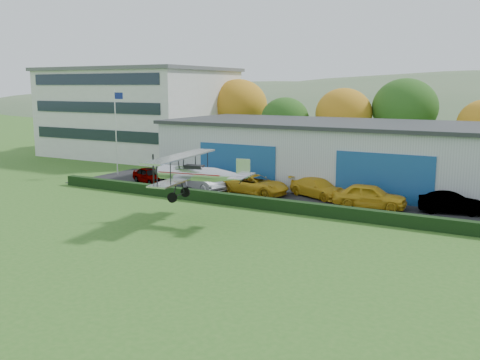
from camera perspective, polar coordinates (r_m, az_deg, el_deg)
The scene contains 15 objects.
ground at distance 22.16m, azimuth -13.08°, elevation -12.02°, with size 300.00×300.00×0.00m, color #2F621E.
apron at distance 38.56m, azimuth 11.95°, elevation -2.40°, with size 48.00×9.00×0.05m, color black.
hedge at distance 34.03m, azimuth 9.54°, elevation -3.35°, with size 46.00×0.60×0.80m, color black.
hangar at distance 44.29m, azimuth 17.27°, elevation 2.42°, with size 40.60×12.60×5.30m.
office_block at distance 65.41m, azimuth -10.85°, elevation 7.31°, with size 20.60×15.60×10.40m.
flagpole at distance 50.33m, azimuth -13.27°, elevation 5.92°, with size 1.05×0.10×8.00m.
tree_belt at distance 57.24m, azimuth 16.05°, elevation 7.10°, with size 75.70×13.22×10.12m.
distant_hills at distance 157.56m, azimuth 22.29°, elevation 1.62°, with size 430.00×196.00×56.00m.
car_0 at distance 45.61m, azimuth -9.77°, elevation 0.49°, with size 1.59×3.96×1.35m, color gray.
car_1 at distance 41.92m, azimuth -4.10°, elevation -0.08°, with size 1.66×4.75×1.57m, color silver.
car_2 at distance 40.43m, azimuth 1.64°, elevation -0.50°, with size 2.46×5.34×1.48m, color gold.
car_3 at distance 39.73m, azimuth 8.47°, elevation -0.85°, with size 1.98×4.87×1.41m, color gold.
car_4 at distance 36.82m, azimuth 13.93°, elevation -1.71°, with size 1.97×4.90×1.67m, color gold.
car_5 at distance 37.01m, azimuth 22.01°, elevation -2.34°, with size 1.45×4.15×1.37m, color gray.
biplane at distance 31.90m, azimuth -4.88°, elevation 0.85°, with size 6.51×7.46×2.78m.
Camera 1 is at (14.04, -15.02, 8.27)m, focal length 39.26 mm.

